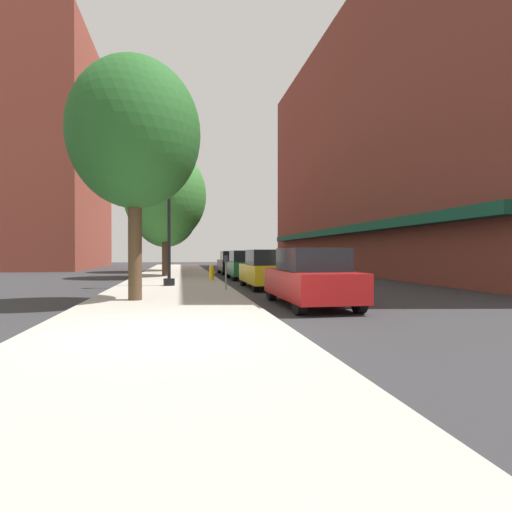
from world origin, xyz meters
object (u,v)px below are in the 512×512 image
tree_mid (165,210)px  car_red (310,278)px  car_green (245,265)px  car_black (232,263)px  parking_meter_near (226,268)px  car_yellow (267,270)px  tree_near (165,195)px  lamppost (169,214)px  fire_hydrant (212,272)px  tree_far (135,134)px

tree_mid → car_red: size_ratio=1.82×
car_green → car_black: (0.00, 5.89, 0.00)m
parking_meter_near → tree_mid: size_ratio=0.17×
car_yellow → tree_near: bearing=118.9°
lamppost → car_black: lamppost is taller
parking_meter_near → car_green: 8.27m
lamppost → fire_hydrant: 4.63m
fire_hydrant → parking_meter_near: (0.13, -5.67, 0.43)m
lamppost → parking_meter_near: lamppost is taller
tree_near → car_red: bearing=-72.6°
fire_hydrant → car_black: size_ratio=0.18×
lamppost → car_yellow: 4.84m
car_yellow → car_green: bearing=90.6°
car_yellow → car_black: bearing=90.6°
fire_hydrant → car_red: bearing=-78.3°
tree_near → tree_far: size_ratio=1.08×
car_black → car_green: bearing=-91.7°
tree_near → car_green: 6.58m
tree_far → car_green: (4.98, 10.96, -4.25)m
fire_hydrant → car_black: (2.08, 8.26, 0.29)m
car_yellow → car_black: (0.00, 12.21, 0.00)m
car_yellow → fire_hydrant: bearing=118.3°
parking_meter_near → lamppost: bearing=131.1°
car_green → car_black: bearing=91.0°
car_black → lamppost: bearing=-111.6°
car_green → car_black: size_ratio=1.00×
fire_hydrant → tree_far: tree_far is taller
tree_mid → car_green: bearing=-64.2°
parking_meter_near → tree_far: (-3.03, -2.92, 4.11)m
tree_far → car_black: tree_far is taller
car_yellow → tree_mid: bearing=107.1°
tree_near → car_yellow: (4.57, -8.49, -4.22)m
tree_near → parking_meter_near: bearing=-75.6°
fire_hydrant → tree_mid: tree_mid is taller
parking_meter_near → car_green: size_ratio=0.30×
tree_mid → car_yellow: 17.54m
tree_far → car_yellow: size_ratio=1.67×
fire_hydrant → tree_far: (-2.91, -8.58, 4.54)m
car_green → parking_meter_near: bearing=-102.6°
tree_mid → parking_meter_near: bearing=-80.9°
car_red → car_black: same height
tree_mid → car_red: bearing=-77.8°
tree_mid → car_yellow: tree_mid is taller
tree_near → car_green: tree_near is taller
lamppost → tree_near: tree_near is taller
fire_hydrant → car_green: size_ratio=0.18×
car_red → car_green: bearing=88.6°
lamppost → tree_near: 7.92m
parking_meter_near → car_red: size_ratio=0.30×
lamppost → car_green: size_ratio=1.37×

